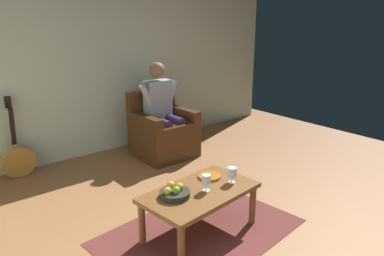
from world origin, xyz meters
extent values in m
plane|color=#98633A|center=(0.00, 0.00, 0.00)|extent=(7.25, 7.25, 0.00)
cube|color=silver|center=(0.00, -3.02, 1.33)|extent=(6.44, 0.06, 2.66)
cube|color=brown|center=(0.23, -0.52, 0.00)|extent=(1.83, 1.36, 0.01)
cube|color=#462814|center=(-0.62, -2.28, 0.20)|extent=(0.75, 0.72, 0.40)
cube|color=#462814|center=(-0.62, -2.22, 0.45)|extent=(0.51, 0.60, 0.10)
cube|color=#462814|center=(-0.93, -2.28, 0.52)|extent=(0.13, 0.71, 0.24)
cube|color=#462814|center=(-0.31, -2.28, 0.52)|extent=(0.13, 0.71, 0.24)
cube|color=#462814|center=(-0.61, -2.58, 0.64)|extent=(0.74, 0.13, 0.49)
cube|color=#9BA2AC|center=(-0.62, -2.41, 0.77)|extent=(0.37, 0.18, 0.55)
sphere|color=brown|center=(-0.62, -2.41, 1.18)|extent=(0.21, 0.21, 0.21)
cylinder|color=#36284C|center=(-0.73, -2.21, 0.51)|extent=(0.13, 0.40, 0.13)
cylinder|color=#36284C|center=(-0.73, -2.01, 0.25)|extent=(0.12, 0.12, 0.50)
cylinder|color=#9BA2AC|center=(-0.83, -2.36, 0.89)|extent=(0.20, 0.09, 0.29)
cylinder|color=#36284C|center=(-0.51, -2.21, 0.51)|extent=(0.13, 0.40, 0.13)
cylinder|color=#36284C|center=(-0.51, -2.01, 0.25)|extent=(0.12, 0.12, 0.50)
cylinder|color=#9BA2AC|center=(-0.40, -2.35, 0.89)|extent=(0.20, 0.09, 0.29)
cube|color=brown|center=(0.23, -0.52, 0.40)|extent=(1.07, 0.69, 0.04)
cylinder|color=brown|center=(-0.25, -0.33, 0.19)|extent=(0.06, 0.06, 0.38)
cylinder|color=brown|center=(0.66, -0.23, 0.19)|extent=(0.06, 0.06, 0.38)
cylinder|color=brown|center=(-0.20, -0.81, 0.19)|extent=(0.06, 0.06, 0.38)
cylinder|color=brown|center=(0.71, -0.71, 0.19)|extent=(0.06, 0.06, 0.38)
cylinder|color=#B98138|center=(1.15, -2.81, 0.20)|extent=(0.39, 0.16, 0.40)
cylinder|color=black|center=(1.15, -2.76, 0.22)|extent=(0.11, 0.02, 0.11)
cube|color=black|center=(1.15, -2.88, 0.62)|extent=(0.05, 0.10, 0.46)
cube|color=black|center=(1.15, -2.92, 0.91)|extent=(0.07, 0.05, 0.14)
cylinder|color=silver|center=(-0.09, -0.45, 0.42)|extent=(0.07, 0.07, 0.01)
cylinder|color=silver|center=(-0.09, -0.45, 0.45)|extent=(0.01, 0.01, 0.06)
cylinder|color=silver|center=(-0.09, -0.45, 0.52)|extent=(0.09, 0.09, 0.08)
cylinder|color=#590C19|center=(-0.09, -0.45, 0.50)|extent=(0.08, 0.08, 0.03)
cylinder|color=silver|center=(0.20, -0.48, 0.42)|extent=(0.07, 0.07, 0.01)
cylinder|color=silver|center=(0.20, -0.48, 0.46)|extent=(0.01, 0.01, 0.06)
cylinder|color=silver|center=(0.20, -0.48, 0.53)|extent=(0.08, 0.08, 0.08)
cylinder|color=#590C19|center=(0.20, -0.48, 0.50)|extent=(0.07, 0.07, 0.03)
cylinder|color=#232920|center=(0.47, -0.56, 0.44)|extent=(0.26, 0.26, 0.05)
sphere|color=gold|center=(0.54, -0.57, 0.49)|extent=(0.07, 0.07, 0.07)
sphere|color=olive|center=(0.48, -0.53, 0.49)|extent=(0.07, 0.07, 0.07)
sphere|color=gold|center=(0.42, -0.57, 0.49)|extent=(0.07, 0.07, 0.07)
sphere|color=gold|center=(0.45, -0.65, 0.49)|extent=(0.07, 0.07, 0.07)
cylinder|color=#AF641C|center=(-0.01, -0.66, 0.43)|extent=(0.21, 0.21, 0.02)
camera|label=1|loc=(2.09, 1.64, 1.86)|focal=33.83mm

